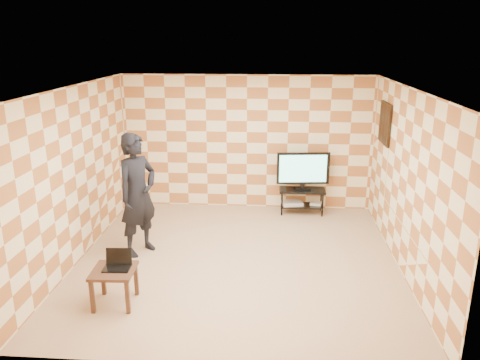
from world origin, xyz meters
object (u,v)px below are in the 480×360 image
(tv_stand, at_px, (302,196))
(tv, at_px, (303,169))
(side_table, at_px, (114,276))
(person, at_px, (138,195))

(tv_stand, bearing_deg, tv, -95.88)
(side_table, height_order, person, person)
(tv, height_order, person, person)
(tv_stand, xyz_separation_m, person, (-2.73, -1.96, 0.63))
(side_table, xyz_separation_m, person, (-0.09, 1.57, 0.58))
(side_table, bearing_deg, person, 93.37)
(tv_stand, height_order, tv, tv)
(tv_stand, bearing_deg, person, -144.24)
(tv_stand, relative_size, side_table, 1.59)
(tv_stand, relative_size, person, 0.45)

